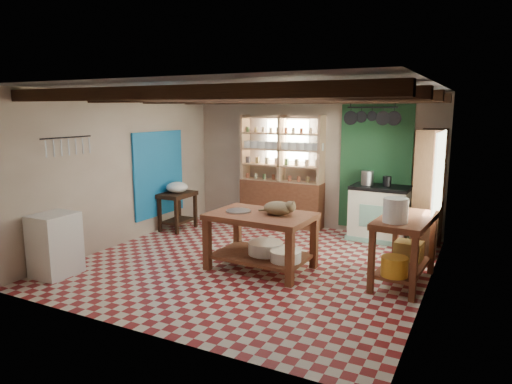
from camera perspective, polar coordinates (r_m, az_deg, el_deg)
The scene contains 30 objects.
floor at distance 7.05m, azimuth -0.47°, elevation -8.88°, with size 5.00×5.00×0.02m, color maroon.
ceiling at distance 6.67m, azimuth -0.50°, elevation 12.82°, with size 5.00×5.00×0.02m, color #4C4D51.
wall_back at distance 9.01m, azimuth 6.92°, elevation 3.80°, with size 5.00×0.04×2.60m, color #BBA796.
wall_front at distance 4.70m, azimuth -14.75°, elevation -2.38°, with size 5.00×0.04×2.60m, color #BBA796.
wall_left at distance 8.19m, azimuth -16.20°, elevation 2.83°, with size 0.04×5.00×2.60m, color #BBA796.
wall_right at distance 6.02m, azimuth 21.13°, elevation -0.02°, with size 0.04×5.00×2.60m, color #BBA796.
ceiling_beams at distance 6.66m, azimuth -0.50°, elevation 11.79°, with size 5.00×3.80×0.15m, color black.
blue_wall_patch at distance 8.87m, azimuth -12.02°, elevation 2.25°, with size 0.04×1.40×1.60m, color #1770B3.
green_wall_patch at distance 8.64m, azimuth 14.65°, elevation 2.93°, with size 1.30×0.04×2.30m, color #20522E.
window_back at distance 9.14m, azimuth 3.97°, elevation 6.46°, with size 0.90×0.02×0.80m, color beige.
window_right at distance 6.99m, azimuth 21.91°, elevation 2.10°, with size 0.02×1.30×1.20m, color beige.
utensil_rail at distance 7.28m, azimuth -22.53°, elevation 5.37°, with size 0.06×0.90×0.28m, color black.
pot_rack at distance 8.16m, azimuth 14.29°, elevation 9.10°, with size 0.86×0.12×0.36m, color black.
shelving_unit at distance 9.06m, azimuth 3.21°, elevation 2.63°, with size 1.70×0.34×2.20m, color tan.
tall_rack at distance 7.85m, azimuth 20.83°, elevation 0.04°, with size 0.40×0.86×2.00m, color black.
work_table at distance 6.67m, azimuth 0.62°, elevation -6.19°, with size 1.46×0.97×0.83m, color brown.
stove at distance 8.42m, azimuth 15.21°, elevation -2.54°, with size 1.00×0.67×0.98m, color white.
prep_table at distance 8.98m, azimuth -9.75°, elevation -2.36°, with size 0.49×0.72×0.73m, color black.
white_cabinet at distance 7.01m, azimuth -23.82°, elevation -6.04°, with size 0.49×0.59×0.88m, color white.
right_counter at distance 6.44m, azimuth 17.99°, elevation -6.94°, with size 0.63×1.26×0.91m, color brown.
cat at distance 6.47m, azimuth 2.79°, elevation -2.04°, with size 0.43×0.33×0.19m, color #89724F.
steel_tray at distance 6.69m, azimuth -2.20°, elevation -2.38°, with size 0.37×0.37×0.02m, color #A1A2A8.
basin_large at distance 6.72m, azimuth 1.21°, elevation -7.00°, with size 0.51×0.51×0.18m, color white.
basin_small at distance 6.42m, azimuth 3.74°, elevation -7.97°, with size 0.43×0.43×0.15m, color white.
kettle_left at distance 8.37m, azimuth 13.75°, elevation 1.73°, with size 0.22×0.22×0.25m, color #A1A2A8.
kettle_right at distance 8.29m, azimuth 16.07°, elevation 1.29°, with size 0.14×0.14×0.18m, color black.
enamel_bowl at distance 8.89m, azimuth -9.84°, elevation 0.58°, with size 0.42×0.42×0.21m, color white.
white_bucket at distance 5.97m, azimuth 17.05°, elevation -2.19°, with size 0.31×0.31×0.31m, color white.
wicker_basket at distance 6.75m, azimuth 18.55°, elevation -6.95°, with size 0.36×0.29×0.25m, color olive.
yellow_tub at distance 6.05m, azimuth 16.92°, elevation -8.89°, with size 0.33×0.33×0.24m, color orange.
Camera 1 is at (3.09, -5.90, 2.30)m, focal length 32.00 mm.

